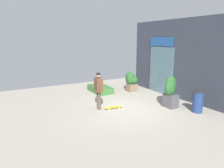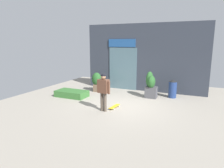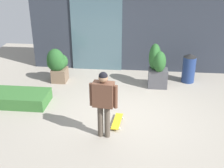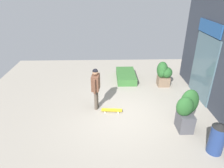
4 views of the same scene
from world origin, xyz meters
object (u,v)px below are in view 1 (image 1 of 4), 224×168
Objects in this scene: skateboard at (113,107)px; planter_box_left at (170,91)px; trash_bin at (198,101)px; skateboarder at (99,87)px; planter_box_right at (131,81)px.

planter_box_left reaches higher than skateboard.
planter_box_left reaches higher than trash_bin.
skateboarder is 3.20m from planter_box_left.
trash_bin is (2.36, 3.41, -0.51)m from skateboarder.
planter_box_right is at bearing 178.30° from planter_box_left.
trash_bin is at bearing 25.44° from planter_box_left.
trash_bin reaches higher than skateboard.
planter_box_right is (-3.20, 0.10, -0.10)m from planter_box_left.
skateboarder reaches higher than trash_bin.
planter_box_left is (1.04, 2.33, 0.65)m from skateboard.
planter_box_right is at bearing 46.64° from skateboard.
skateboard is at bearing -126.58° from trash_bin.
skateboarder is at bearing -57.68° from planter_box_right.
planter_box_left reaches higher than planter_box_right.
trash_bin is at bearing -28.15° from skateboarder.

